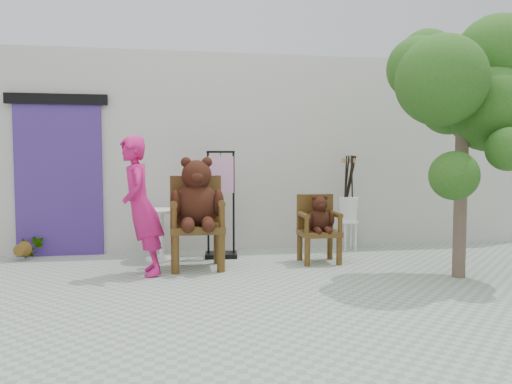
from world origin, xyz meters
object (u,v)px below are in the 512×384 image
chair_small (319,222)px  stool_bucket (349,208)px  tree (464,86)px  chair_big (197,205)px  person (141,206)px  cafe_table (162,228)px  display_stand (221,216)px

chair_small → stool_bucket: (0.71, 0.79, 0.09)m
chair_small → tree: 2.46m
chair_big → person: size_ratio=0.86×
person → chair_big: bearing=105.7°
cafe_table → tree: bearing=-24.6°
cafe_table → display_stand: bearing=3.0°
cafe_table → display_stand: 0.84m
chair_big → display_stand: bearing=60.8°
chair_big → display_stand: 0.80m
person → display_stand: (1.05, 0.95, -0.25)m
chair_big → tree: tree is taller
tree → chair_big: bearing=162.1°
tree → display_stand: bearing=148.4°
cafe_table → display_stand: size_ratio=0.47×
cafe_table → stool_bucket: stool_bucket is taller
chair_big → display_stand: display_stand is taller
person → chair_small: bearing=92.4°
chair_big → display_stand: size_ratio=0.94×
cafe_table → tree: (3.52, -1.61, 1.81)m
chair_small → stool_bucket: stool_bucket is taller
chair_big → stool_bucket: bearing=20.8°
display_stand → tree: size_ratio=0.48×
person → display_stand: size_ratio=1.10×
chair_big → tree: 3.52m
stool_bucket → cafe_table: bearing=-174.4°
person → display_stand: bearing=125.1°
chair_big → chair_small: bearing=3.6°
person → cafe_table: (0.22, 0.91, -0.39)m
display_stand → stool_bucket: (1.98, 0.23, 0.06)m
chair_big → cafe_table: chair_big is taller
chair_big → person: (-0.68, -0.29, 0.02)m
chair_small → cafe_table: chair_small is taller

